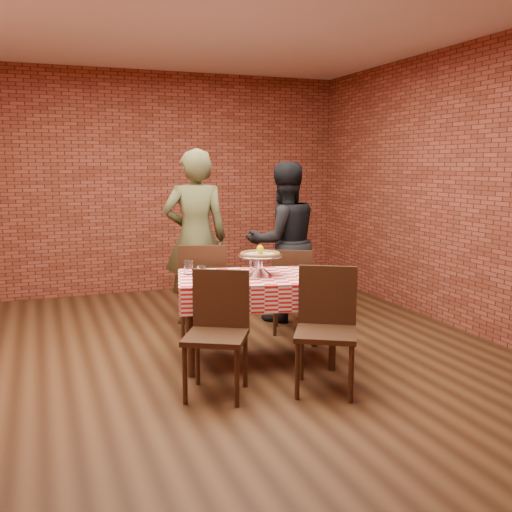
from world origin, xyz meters
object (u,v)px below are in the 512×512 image
object	(u,v)px
chair_near_left	(216,336)
diner_black	(283,242)
table	(258,319)
pizza_stand	(260,265)
condiment_caddy	(255,261)
diner_olive	(195,237)
chair_near_right	(326,332)
chair_far_left	(204,289)
chair_far_right	(292,290)
water_glass_left	(202,273)
water_glass_right	(189,268)
pizza	(260,255)

from	to	relation	value
chair_near_left	diner_black	world-z (taller)	diner_black
table	pizza_stand	bearing A→B (deg)	0.41
table	pizza_stand	world-z (taller)	pizza_stand
pizza_stand	condiment_caddy	size ratio (longest dim) A/B	2.72
condiment_caddy	diner_olive	xyz separation A→B (m)	(-0.27, 1.08, 0.10)
chair_near_right	diner_black	world-z (taller)	diner_black
chair_near_left	diner_black	size ratio (longest dim) A/B	0.53
chair_far_left	condiment_caddy	bearing A→B (deg)	137.50
chair_near_left	chair_far_right	bearing A→B (deg)	76.18
condiment_caddy	water_glass_left	bearing A→B (deg)	-136.77
diner_black	chair_far_right	bearing A→B (deg)	76.93
water_glass_left	chair_near_left	distance (m)	0.68
chair_far_left	chair_far_right	world-z (taller)	chair_far_left
water_glass_right	diner_olive	xyz separation A→B (m)	(0.36, 1.12, 0.11)
water_glass_left	chair_near_left	bearing A→B (deg)	-95.61
chair_near_left	chair_near_right	size ratio (longest dim) A/B	0.99
chair_far_left	chair_far_right	bearing A→B (deg)	-173.26
condiment_caddy	diner_olive	world-z (taller)	diner_olive
chair_near_left	table	bearing A→B (deg)	76.29
pizza_stand	water_glass_right	distance (m)	0.62
table	chair_near_left	world-z (taller)	chair_near_left
water_glass_left	chair_near_right	world-z (taller)	chair_near_right
table	chair_near_right	distance (m)	0.86
chair_near_right	diner_olive	bearing A→B (deg)	130.53
water_glass_left	condiment_caddy	size ratio (longest dim) A/B	0.85
pizza	water_glass_right	xyz separation A→B (m)	(-0.56, 0.26, -0.12)
pizza_stand	condiment_caddy	world-z (taller)	pizza_stand
chair_near_left	water_glass_left	bearing A→B (deg)	113.30
chair_far_left	chair_near_left	bearing A→B (deg)	96.76
condiment_caddy	chair_near_right	size ratio (longest dim) A/B	0.15
pizza_stand	chair_far_right	bearing A→B (deg)	48.24
water_glass_right	chair_far_right	world-z (taller)	water_glass_right
pizza	pizza_stand	bearing A→B (deg)	0.00
chair_far_left	pizza_stand	bearing A→B (deg)	125.04
water_glass_right	diner_black	distance (m)	1.58
water_glass_left	water_glass_right	bearing A→B (deg)	96.49
pizza	diner_olive	bearing A→B (deg)	98.31
condiment_caddy	chair_near_left	world-z (taller)	chair_near_left
water_glass_left	diner_olive	size ratio (longest dim) A/B	0.07
pizza_stand	water_glass_right	world-z (taller)	pizza_stand
pizza	chair_near_left	bearing A→B (deg)	-133.78
table	pizza	bearing A→B (deg)	0.41
chair_far_left	chair_far_right	xyz separation A→B (m)	(0.87, -0.20, -0.04)
chair_far_left	chair_far_right	size ratio (longest dim) A/B	1.08
table	water_glass_right	distance (m)	0.75
chair_near_right	chair_far_right	size ratio (longest dim) A/B	1.07
chair_far_right	diner_olive	world-z (taller)	diner_olive
diner_olive	chair_near_right	bearing A→B (deg)	112.12
pizza	chair_near_right	distance (m)	0.97
pizza_stand	water_glass_right	xyz separation A→B (m)	(-0.56, 0.26, -0.03)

